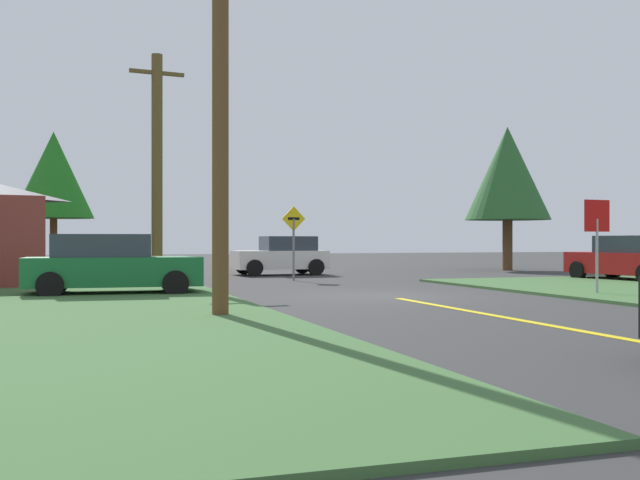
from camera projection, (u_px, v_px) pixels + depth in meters
name	position (u px, v px, depth m)	size (l,w,h in m)	color
ground_plane	(383.00, 296.00, 19.83)	(120.00, 120.00, 0.00)	#333333
lane_stripe_center	(576.00, 330.00, 12.24)	(0.20, 14.00, 0.01)	yellow
stop_sign	(597.00, 227.00, 19.87)	(0.84, 0.12, 2.52)	#9EA0A8
car_on_crossroad	(630.00, 259.00, 26.66)	(2.33, 4.71, 1.62)	red
parked_car_near_building	(111.00, 265.00, 19.93)	(4.62, 2.18, 1.62)	#196B33
car_approaching_junction	(282.00, 256.00, 31.74)	(3.87, 2.13, 1.62)	white
utility_pole_near	(220.00, 60.00, 14.11)	(1.77, 0.58, 9.45)	brown
utility_pole_mid	(157.00, 167.00, 24.85)	(1.80, 0.36, 7.57)	brown
direction_sign	(294.00, 234.00, 27.29)	(0.90, 0.13, 2.69)	slate
oak_tree_left	(54.00, 175.00, 31.78)	(3.31, 3.31, 6.03)	brown
pine_tree_center	(507.00, 174.00, 36.48)	(4.09, 4.09, 6.94)	brown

